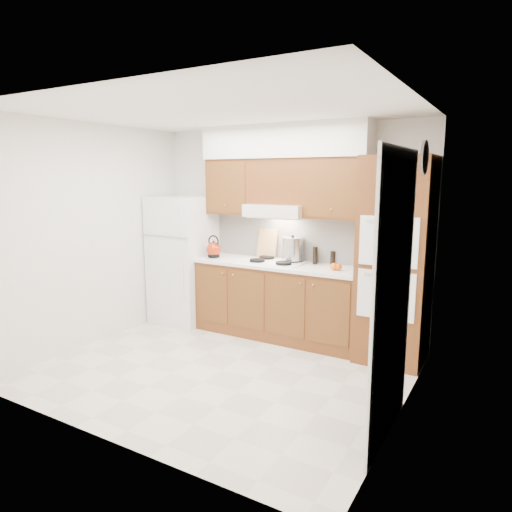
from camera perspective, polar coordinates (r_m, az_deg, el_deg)
The scene contains 26 objects.
floor at distance 4.91m, azimuth -4.25°, elevation -14.01°, with size 3.60×3.60×0.00m, color beige.
ceiling at distance 4.52m, azimuth -4.70°, elevation 17.67°, with size 3.60×3.60×0.00m, color white.
wall_back at distance 5.82m, azimuth 3.94°, elevation 3.14°, with size 3.60×0.02×2.60m, color white.
wall_left at distance 5.74m, azimuth -19.45°, elevation 2.49°, with size 0.02×3.00×2.60m, color white.
wall_right at distance 3.83m, azimuth 18.35°, elevation -0.96°, with size 0.02×3.00×2.60m, color white.
fridge at distance 6.34m, azimuth -9.04°, elevation -0.42°, with size 0.75×0.72×1.72m, color white.
base_cabinets at distance 5.71m, azimuth 2.73°, elevation -5.69°, with size 2.11×0.60×0.90m, color brown.
countertop at distance 5.60m, azimuth 2.72°, elevation -1.07°, with size 2.13×0.62×0.04m, color white.
backsplash at distance 5.81m, azimuth 4.09°, elevation 2.32°, with size 2.11×0.03×0.56m, color white.
oven_cabinet at distance 5.07m, azimuth 17.01°, elevation -0.60°, with size 0.70×0.65×2.20m, color brown.
upper_cab_left at distance 5.99m, azimuth -2.92°, elevation 8.62°, with size 0.63×0.33×0.70m, color brown.
upper_cab_right at distance 5.35m, azimuth 10.18°, elevation 8.31°, with size 0.73×0.33×0.70m, color brown.
range_hood at distance 5.61m, azimuth 2.72°, elevation 5.71°, with size 0.75×0.45×0.15m, color silver.
upper_cab_over_hood at distance 5.64m, azimuth 3.04°, elevation 9.29°, with size 0.75×0.33×0.55m, color brown.
soffit at distance 5.62m, azimuth 3.48°, elevation 14.13°, with size 2.13×0.36×0.40m, color silver.
cooktop at distance 5.63m, azimuth 2.36°, elevation -0.73°, with size 0.74×0.50×0.01m, color white.
doorway at distance 3.55m, azimuth 16.75°, elevation -5.85°, with size 0.02×0.90×2.10m, color black.
wall_clock at distance 4.31m, azimuth 20.33°, elevation 11.47°, with size 0.30×0.30×0.02m, color #3F3833.
kettle at distance 5.96m, azimuth -5.32°, elevation 0.82°, with size 0.19×0.19×0.19m, color #9A260B.
cutting_board at distance 5.89m, azimuth 1.42°, elevation 1.66°, with size 0.27×0.02×0.36m, color tan.
stock_pot at distance 5.63m, azimuth 4.58°, elevation 0.88°, with size 0.26×0.26×0.27m, color silver.
condiment_a at distance 5.64m, azimuth 7.37°, elevation 0.16°, with size 0.05×0.05×0.19m, color black.
condiment_b at distance 5.54m, azimuth 7.38°, elevation -0.11°, with size 0.06×0.06×0.18m, color black.
condiment_c at distance 5.57m, azimuth 9.56°, elevation -0.21°, with size 0.06×0.06×0.16m, color black.
orange_near at distance 5.22m, azimuth 10.25°, elevation -1.36°, with size 0.08×0.08×0.08m, color orange.
orange_far at distance 5.23m, azimuth 9.70°, elevation -1.31°, with size 0.08×0.08×0.08m, color #ED520C.
Camera 1 is at (2.55, -3.69, 1.99)m, focal length 32.00 mm.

